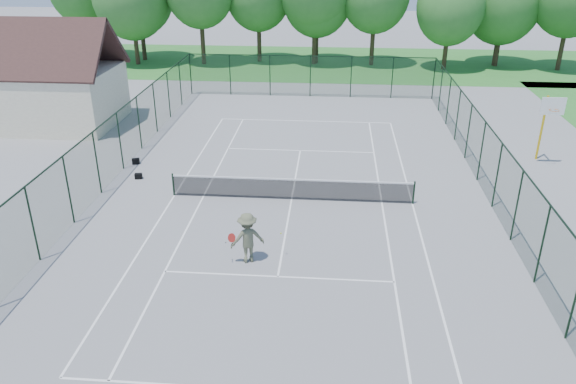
% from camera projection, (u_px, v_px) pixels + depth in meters
% --- Properties ---
extents(ground, '(140.00, 140.00, 0.00)m').
position_uv_depth(ground, '(292.00, 199.00, 25.77)').
color(ground, gray).
rests_on(ground, ground).
extents(grass_far, '(80.00, 16.00, 0.01)m').
position_uv_depth(grass_far, '(316.00, 63.00, 52.90)').
color(grass_far, '#327E2F').
rests_on(grass_far, ground).
extents(court_lines, '(11.05, 23.85, 0.01)m').
position_uv_depth(court_lines, '(292.00, 199.00, 25.77)').
color(court_lines, white).
rests_on(court_lines, ground).
extents(tennis_net, '(11.08, 0.08, 1.10)m').
position_uv_depth(tennis_net, '(292.00, 188.00, 25.53)').
color(tennis_net, black).
rests_on(tennis_net, ground).
extents(fence_enclosure, '(18.05, 36.05, 3.02)m').
position_uv_depth(fence_enclosure, '(292.00, 168.00, 25.12)').
color(fence_enclosure, '#1D3E24').
rests_on(fence_enclosure, ground).
extents(utility_building, '(8.60, 6.27, 6.63)m').
position_uv_depth(utility_building, '(47.00, 75.00, 34.70)').
color(utility_building, '#F2E8C6').
rests_on(utility_building, ground).
extents(basketball_goal, '(1.20, 1.43, 3.65)m').
position_uv_depth(basketball_goal, '(548.00, 116.00, 28.88)').
color(basketball_goal, gold).
rests_on(basketball_goal, ground).
extents(sports_bag_a, '(0.42, 0.31, 0.30)m').
position_uv_depth(sports_bag_a, '(136.00, 161.00, 29.68)').
color(sports_bag_a, black).
rests_on(sports_bag_a, ground).
extents(sports_bag_b, '(0.38, 0.27, 0.28)m').
position_uv_depth(sports_bag_b, '(138.00, 176.00, 27.90)').
color(sports_bag_b, black).
rests_on(sports_bag_b, ground).
extents(tennis_player, '(2.10, 1.15, 1.96)m').
position_uv_depth(tennis_player, '(247.00, 238.00, 20.55)').
color(tennis_player, '#595D43').
rests_on(tennis_player, ground).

